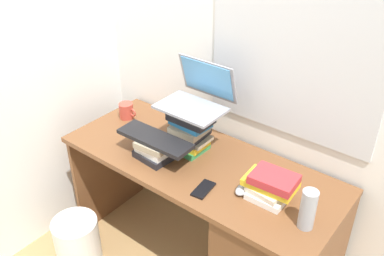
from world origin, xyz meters
The scene contains 13 objects.
wall_back centered at (0.00, 0.35, 1.30)m, with size 6.00×0.06×2.60m.
wall_left centered at (-0.95, 0.00, 1.30)m, with size 0.05×6.00×2.60m, color silver.
desk centered at (0.39, -0.02, 0.41)m, with size 1.52×0.61×0.75m.
book_stack_tall centered at (-0.11, 0.06, 0.88)m, with size 0.24×0.19×0.25m.
book_stack_keyboard_riser centered at (-0.20, -0.12, 0.80)m, with size 0.20×0.20×0.11m.
book_stack_side centered at (0.43, -0.01, 0.81)m, with size 0.25×0.20×0.13m.
laptop centered at (-0.10, 0.12, 1.05)m, with size 0.34×0.29×0.23m.
keyboard centered at (-0.20, -0.12, 0.87)m, with size 0.42×0.14×0.02m, color black.
computer_mouse centered at (0.32, -0.07, 0.77)m, with size 0.06×0.10×0.04m, color #A5A8AD.
mug centered at (-0.63, 0.09, 0.80)m, with size 0.13×0.09×0.10m.
water_bottle centered at (0.65, -0.09, 0.84)m, with size 0.07×0.07×0.19m, color #999EA5.
cell_phone centered at (0.16, -0.17, 0.75)m, with size 0.07×0.14×0.01m, color black.
wastebasket centered at (-0.58, -0.44, 0.15)m, with size 0.27×0.27×0.30m, color silver.
Camera 1 is at (1.10, -1.45, 2.07)m, focal length 39.87 mm.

